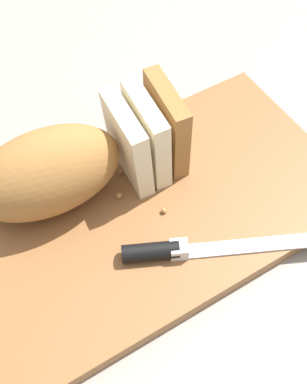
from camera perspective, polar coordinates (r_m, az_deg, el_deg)
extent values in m
plane|color=gray|center=(0.61, 0.00, -2.68)|extent=(3.00, 3.00, 0.00)
cube|color=brown|center=(0.61, 0.00, -2.16)|extent=(0.48, 0.28, 0.02)
ellipsoid|color=#996633|center=(0.57, -12.05, 2.14)|extent=(0.18, 0.10, 0.11)
cube|color=beige|center=(0.59, -3.14, 5.46)|extent=(0.03, 0.09, 0.11)
cube|color=beige|center=(0.60, -0.75, 6.60)|extent=(0.03, 0.09, 0.11)
cube|color=#996633|center=(0.61, 1.51, 7.80)|extent=(0.03, 0.09, 0.11)
cube|color=silver|center=(0.58, 12.98, -5.82)|extent=(0.20, 0.10, 0.00)
cylinder|color=black|center=(0.56, -0.35, -6.82)|extent=(0.07, 0.04, 0.02)
cube|color=silver|center=(0.56, 2.92, -6.56)|extent=(0.03, 0.03, 0.02)
sphere|color=#A8753D|center=(0.60, -3.97, -0.43)|extent=(0.01, 0.01, 0.01)
sphere|color=#A8753D|center=(0.59, 1.19, -2.15)|extent=(0.01, 0.01, 0.01)
sphere|color=#A8753D|center=(0.63, -3.79, 2.27)|extent=(0.00, 0.00, 0.00)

